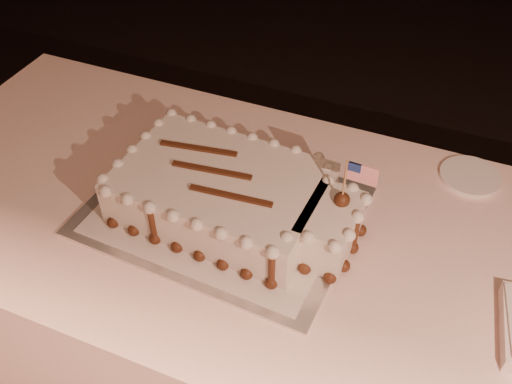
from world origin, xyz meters
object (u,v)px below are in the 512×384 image
at_px(banquet_table, 376,360).
at_px(cake_board, 223,211).
at_px(sheet_cake, 234,196).
at_px(side_plate, 470,176).

xyz_separation_m(banquet_table, cake_board, (-0.40, -0.01, 0.38)).
distance_m(banquet_table, sheet_cake, 0.57).
bearing_deg(side_plate, banquet_table, -105.79).
xyz_separation_m(cake_board, side_plate, (0.49, 0.33, 0.00)).
bearing_deg(sheet_cake, cake_board, 177.19).
xyz_separation_m(banquet_table, sheet_cake, (-0.37, -0.01, 0.44)).
height_order(banquet_table, cake_board, cake_board).
distance_m(sheet_cake, side_plate, 0.57).
bearing_deg(cake_board, side_plate, 36.67).
bearing_deg(sheet_cake, banquet_table, 1.62).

